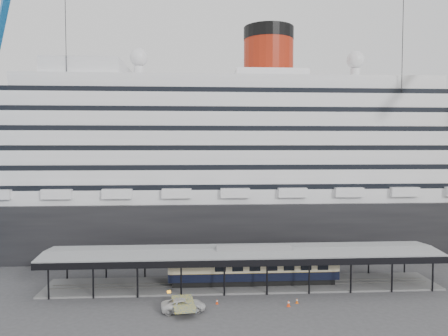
{
  "coord_description": "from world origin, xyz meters",
  "views": [
    {
      "loc": [
        -6.48,
        -56.63,
        20.21
      ],
      "look_at": [
        -2.5,
        8.0,
        16.82
      ],
      "focal_mm": 35.0,
      "sensor_mm": 36.0,
      "label": 1
    }
  ],
  "objects": [
    {
      "name": "pullman_carriage",
      "position": [
        1.57,
        5.0,
        2.88
      ],
      "size": [
        24.32,
        3.41,
        23.87
      ],
      "rotation": [
        0.0,
        0.0,
        0.0
      ],
      "color": "black",
      "rests_on": "ground"
    },
    {
      "name": "cruise_ship",
      "position": [
        0.05,
        32.0,
        18.35
      ],
      "size": [
        130.0,
        30.0,
        43.9
      ],
      "color": "black",
      "rests_on": "ground"
    },
    {
      "name": "traffic_cone_mid",
      "position": [
        4.91,
        -3.53,
        0.41
      ],
      "size": [
        0.47,
        0.47,
        0.84
      ],
      "rotation": [
        0.0,
        0.0,
        0.09
      ],
      "color": "#F53E0D",
      "rests_on": "ground"
    },
    {
      "name": "traffic_cone_right",
      "position": [
        6.2,
        -2.55,
        0.35
      ],
      "size": [
        0.4,
        0.4,
        0.71
      ],
      "rotation": [
        0.0,
        0.0,
        0.11
      ],
      "color": "#E0590C",
      "rests_on": "ground"
    },
    {
      "name": "traffic_cone_left",
      "position": [
        -4.02,
        -2.16,
        0.33
      ],
      "size": [
        0.41,
        0.41,
        0.66
      ],
      "rotation": [
        0.0,
        0.0,
        0.24
      ],
      "color": "red",
      "rests_on": "ground"
    },
    {
      "name": "ground",
      "position": [
        0.0,
        0.0,
        0.0
      ],
      "size": [
        200.0,
        200.0,
        0.0
      ],
      "primitive_type": "plane",
      "color": "#3A3A3D",
      "rests_on": "ground"
    },
    {
      "name": "platform_canopy",
      "position": [
        0.0,
        5.0,
        2.36
      ],
      "size": [
        56.0,
        9.18,
        5.3
      ],
      "color": "slate",
      "rests_on": "ground"
    },
    {
      "name": "port_truck",
      "position": [
        -8.21,
        -4.32,
        0.75
      ],
      "size": [
        5.66,
        3.15,
        1.5
      ],
      "primitive_type": "imported",
      "rotation": [
        0.0,
        0.0,
        1.7
      ],
      "color": "silver",
      "rests_on": "ground"
    }
  ]
}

